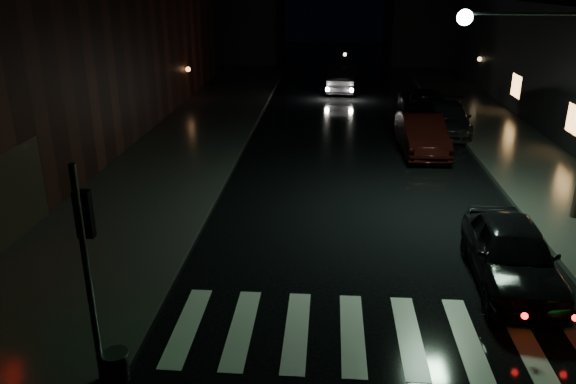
% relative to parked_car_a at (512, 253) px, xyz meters
% --- Properties ---
extents(ground, '(120.00, 120.00, 0.00)m').
position_rel_parked_car_a_xyz_m(ground, '(-6.35, -3.00, -0.80)').
color(ground, black).
rests_on(ground, ground).
extents(sidewalk_left, '(6.00, 44.00, 0.15)m').
position_rel_parked_car_a_xyz_m(sidewalk_left, '(-11.35, 11.00, -0.72)').
color(sidewalk_left, '#282826').
rests_on(sidewalk_left, ground).
extents(sidewalk_right, '(4.00, 44.00, 0.15)m').
position_rel_parked_car_a_xyz_m(sidewalk_right, '(3.65, 11.00, -0.72)').
color(sidewalk_right, '#282826').
rests_on(sidewalk_right, ground).
extents(building_left, '(10.00, 36.00, 7.00)m').
position_rel_parked_car_a_xyz_m(building_left, '(-18.35, 13.00, 2.70)').
color(building_left, black).
rests_on(building_left, ground).
extents(building_far_left, '(14.00, 10.00, 8.00)m').
position_rel_parked_car_a_xyz_m(building_far_left, '(-16.35, 42.00, 3.20)').
color(building_far_left, black).
rests_on(building_far_left, ground).
extents(building_far_right, '(14.00, 10.00, 7.00)m').
position_rel_parked_car_a_xyz_m(building_far_right, '(7.65, 42.00, 2.70)').
color(building_far_right, black).
rests_on(building_far_right, ground).
extents(crosswalk, '(9.00, 3.00, 0.01)m').
position_rel_parked_car_a_xyz_m(crosswalk, '(-3.35, -2.50, -0.79)').
color(crosswalk, beige).
rests_on(crosswalk, ground).
extents(signal_pole_corner, '(0.68, 0.61, 4.20)m').
position_rel_parked_car_a_xyz_m(signal_pole_corner, '(-8.50, -4.46, 0.75)').
color(signal_pole_corner, slate).
rests_on(signal_pole_corner, ground).
extents(parked_car_a, '(2.08, 4.75, 1.59)m').
position_rel_parked_car_a_xyz_m(parked_car_a, '(0.00, 0.00, 0.00)').
color(parked_car_a, black).
rests_on(parked_car_a, ground).
extents(parked_car_b, '(1.84, 5.00, 1.64)m').
position_rel_parked_car_a_xyz_m(parked_car_b, '(-0.55, 11.21, 0.02)').
color(parked_car_b, black).
rests_on(parked_car_b, ground).
extents(parked_car_c, '(2.58, 5.16, 1.44)m').
position_rel_parked_car_a_xyz_m(parked_car_c, '(1.25, 14.67, -0.08)').
color(parked_car_c, black).
rests_on(parked_car_c, ground).
extents(parked_car_d, '(2.75, 5.59, 1.52)m').
position_rel_parked_car_a_xyz_m(parked_car_d, '(0.49, 17.43, -0.03)').
color(parked_car_d, black).
rests_on(parked_car_d, ground).
extents(oncoming_car, '(2.11, 5.11, 1.64)m').
position_rel_parked_car_a_xyz_m(oncoming_car, '(-3.76, 25.12, 0.03)').
color(oncoming_car, black).
rests_on(oncoming_car, ground).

